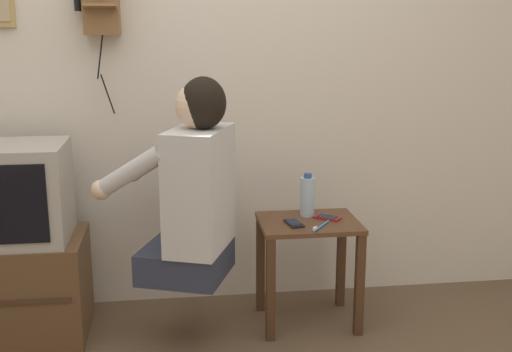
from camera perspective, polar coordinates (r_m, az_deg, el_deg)
name	(u,v)px	position (r m, az deg, el deg)	size (l,w,h in m)	color
wall_back	(188,57)	(3.26, -6.07, 10.47)	(6.80, 0.05, 2.55)	beige
side_table	(308,246)	(3.12, 4.68, -6.23)	(0.47, 0.38, 0.52)	#51331E
person	(193,188)	(2.82, -5.61, -1.09)	(0.63, 0.56, 0.90)	#2D3347
tv_stand	(4,288)	(3.25, -21.45, -9.25)	(0.75, 0.46, 0.48)	brown
television	(1,193)	(3.10, -21.76, -1.42)	(0.59, 0.42, 0.44)	#ADA89E
cell_phone_held	(294,223)	(3.01, 3.39, -4.21)	(0.08, 0.13, 0.01)	black
cell_phone_spare	(327,218)	(3.11, 6.35, -3.70)	(0.13, 0.12, 0.01)	maroon
water_bottle	(307,196)	(3.13, 4.60, -1.80)	(0.07, 0.07, 0.21)	#ADC6DB
toothbrush	(320,226)	(2.97, 5.73, -4.49)	(0.11, 0.15, 0.02)	#338CD8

